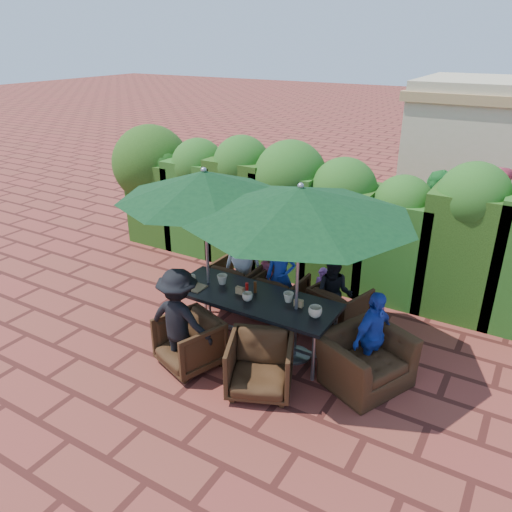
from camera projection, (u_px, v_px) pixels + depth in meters
The scene contains 30 objects.
ground at pixel (246, 334), 7.39m from camera, with size 80.00×80.00×0.00m, color maroon.
dining_table at pixel (253, 301), 6.92m from camera, with size 2.39×0.90×0.75m.
umbrella_left at pixel (204, 185), 6.69m from camera, with size 2.40×2.40×2.46m.
umbrella_right at pixel (300, 203), 5.99m from camera, with size 2.87×2.87×2.46m.
chair_far_left at pixel (238, 280), 8.12m from camera, with size 0.77×0.72×0.79m, color black.
chair_far_mid at pixel (280, 292), 7.82m from camera, with size 0.71×0.67×0.73m, color black.
chair_far_right at pixel (340, 305), 7.44m from camera, with size 0.72×0.68×0.74m, color black.
chair_near_left at pixel (189, 340), 6.56m from camera, with size 0.74×0.69×0.76m, color black.
chair_near_right at pixel (260, 363), 6.08m from camera, with size 0.77×0.72×0.80m, color black.
chair_end_right at pixel (365, 352), 6.20m from camera, with size 1.03×0.67×0.90m, color black.
adult_far_left at pixel (243, 266), 8.05m from camera, with size 0.63×0.37×1.27m, color silver.
adult_far_mid at pixel (281, 277), 7.72m from camera, with size 0.45×0.37×1.26m, color #1F3CAA.
adult_far_right at pixel (334, 295), 7.31m from camera, with size 0.55×0.34×1.14m, color black.
adult_near_left at pixel (179, 320), 6.40m from camera, with size 0.91×0.42×1.42m, color black.
adult_end_right at pixel (373, 337), 6.20m from camera, with size 0.73×0.36×1.24m, color #1F3CAA.
child_left at pixel (265, 279), 8.06m from camera, with size 0.32×0.26×0.90m, color #C7465E.
child_right at pixel (322, 293), 7.67m from camera, with size 0.30×0.24×0.83m, color #A44EA9.
pedestrian_a at pixel (435, 215), 9.54m from camera, with size 1.68×0.60×1.80m, color #258933.
pedestrian_b at pixel (490, 218), 9.21m from camera, with size 0.92×0.56×1.92m, color #C7465E.
cup_a at pixel (191, 280), 7.23m from camera, with size 0.15×0.15×0.12m, color beige.
cup_b at pixel (222, 279), 7.21m from camera, with size 0.15×0.15×0.14m, color beige.
cup_c at pixel (247, 297), 6.76m from camera, with size 0.15×0.15×0.12m, color beige.
cup_d at pixel (288, 297), 6.73m from camera, with size 0.14×0.14×0.13m, color beige.
cup_e at pixel (315, 312), 6.37m from camera, with size 0.18×0.18×0.14m, color beige.
ketchup_bottle at pixel (247, 288), 6.93m from camera, with size 0.04×0.04×0.17m, color #B20C0A.
sauce_bottle at pixel (255, 287), 6.96m from camera, with size 0.04×0.04×0.17m, color #4C230C.
serving_tray at pixel (193, 287), 7.14m from camera, with size 0.35×0.25×0.02m, color olive.
number_block_left at pixel (240, 290), 6.95m from camera, with size 0.12×0.06×0.10m, color tan.
number_block_right at pixel (299, 303), 6.62m from camera, with size 0.12×0.06×0.10m, color tan.
hedge_wall at pixel (309, 205), 8.73m from camera, with size 9.10×1.60×2.47m.
Camera 1 is at (3.33, -5.33, 4.06)m, focal length 35.00 mm.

